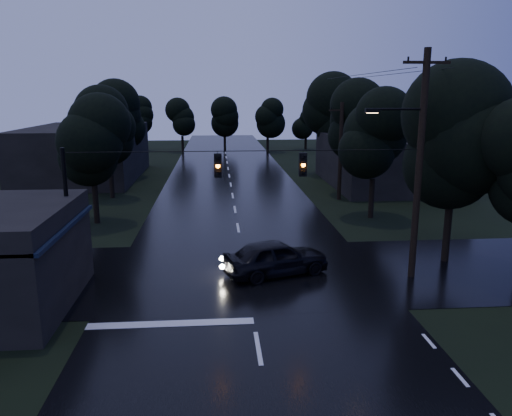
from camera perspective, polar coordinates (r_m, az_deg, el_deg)
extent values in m
cube|color=black|center=(40.65, -2.69, 1.40)|extent=(12.00, 120.00, 0.02)
cube|color=black|center=(23.32, -1.19, -7.49)|extent=(60.00, 9.00, 0.02)
cube|color=black|center=(20.28, -20.87, -2.03)|extent=(0.30, 7.00, 0.15)
cylinder|color=black|center=(18.15, -23.67, -9.67)|extent=(0.10, 0.10, 3.00)
cylinder|color=black|center=(23.56, -19.02, -4.15)|extent=(0.10, 0.10, 3.00)
cube|color=#FBAF64|center=(19.11, -22.08, -5.21)|extent=(0.06, 1.60, 0.50)
cube|color=#FBAF64|center=(21.59, -19.98, -3.00)|extent=(0.06, 1.20, 0.50)
cube|color=black|center=(46.77, 14.59, 5.25)|extent=(10.00, 14.00, 4.40)
cube|color=black|center=(51.72, -18.89, 6.01)|extent=(10.00, 16.00, 5.00)
cylinder|color=black|center=(22.79, 18.14, 4.39)|extent=(0.30, 0.30, 10.00)
cube|color=black|center=(22.61, 18.95, 15.47)|extent=(2.00, 0.12, 0.12)
cylinder|color=black|center=(22.18, 15.93, 10.81)|extent=(2.20, 0.10, 0.10)
cube|color=black|center=(21.83, 13.16, 10.80)|extent=(0.60, 0.25, 0.18)
cube|color=#FFB266|center=(21.83, 13.15, 10.54)|extent=(0.45, 0.18, 0.03)
cylinder|color=black|center=(39.24, 9.63, 6.36)|extent=(0.30, 0.30, 7.50)
cube|color=black|center=(39.02, 9.81, 10.96)|extent=(2.00, 0.12, 0.12)
cylinder|color=black|center=(22.33, -20.67, -1.21)|extent=(0.18, 0.18, 6.00)
cylinder|color=black|center=(20.98, -1.11, 6.54)|extent=(15.00, 0.03, 0.03)
cube|color=black|center=(21.02, -4.38, 4.87)|extent=(0.32, 0.25, 1.00)
sphere|color=orange|center=(20.87, -4.38, 4.81)|extent=(0.18, 0.18, 0.18)
cube|color=black|center=(21.33, 5.37, 4.97)|extent=(0.32, 0.25, 1.00)
sphere|color=orange|center=(21.19, 5.44, 4.91)|extent=(0.18, 0.18, 0.18)
cylinder|color=black|center=(26.31, 20.97, -2.77)|extent=(0.36, 0.36, 2.80)
sphere|color=black|center=(25.65, 21.59, 4.56)|extent=(4.48, 4.48, 4.48)
sphere|color=black|center=(25.52, 21.81, 7.22)|extent=(4.48, 4.48, 4.48)
sphere|color=black|center=(25.45, 22.04, 9.91)|extent=(4.48, 4.48, 4.48)
cylinder|color=black|center=(33.46, -17.83, 0.40)|extent=(0.36, 0.36, 2.45)
sphere|color=black|center=(32.98, -18.19, 5.45)|extent=(3.92, 3.92, 3.92)
sphere|color=black|center=(32.87, -18.32, 7.26)|extent=(3.92, 3.92, 3.92)
sphere|color=black|center=(32.79, -18.45, 9.09)|extent=(3.92, 3.92, 3.92)
cylinder|color=black|center=(41.25, -16.18, 2.92)|extent=(0.36, 0.36, 2.62)
sphere|color=black|center=(40.84, -16.46, 7.32)|extent=(4.20, 4.20, 4.20)
sphere|color=black|center=(40.75, -16.56, 8.90)|extent=(4.20, 4.20, 4.20)
sphere|color=black|center=(40.70, -16.67, 10.47)|extent=(4.20, 4.20, 4.20)
cylinder|color=black|center=(51.05, -14.65, 4.96)|extent=(0.36, 0.36, 2.80)
sphere|color=black|center=(50.72, -14.88, 8.76)|extent=(4.48, 4.48, 4.48)
sphere|color=black|center=(50.65, -14.95, 10.12)|extent=(4.48, 4.48, 4.48)
sphere|color=black|center=(50.61, -15.04, 11.47)|extent=(4.48, 4.48, 4.48)
cylinder|color=black|center=(34.11, 13.04, 1.07)|extent=(0.36, 0.36, 2.62)
sphere|color=black|center=(33.62, 13.32, 6.40)|extent=(4.20, 4.20, 4.20)
sphere|color=black|center=(33.51, 13.42, 8.31)|extent=(4.20, 4.20, 4.20)
sphere|color=black|center=(33.45, 13.52, 10.23)|extent=(4.20, 4.20, 4.20)
cylinder|color=black|center=(41.81, 10.58, 3.46)|extent=(0.36, 0.36, 2.80)
sphere|color=black|center=(41.40, 10.78, 8.11)|extent=(4.48, 4.48, 4.48)
sphere|color=black|center=(41.32, 10.85, 9.77)|extent=(4.48, 4.48, 4.48)
sphere|color=black|center=(41.27, 10.92, 11.43)|extent=(4.48, 4.48, 4.48)
cylinder|color=black|center=(51.54, 8.37, 5.41)|extent=(0.36, 0.36, 2.97)
sphere|color=black|center=(51.20, 8.50, 9.42)|extent=(4.76, 4.76, 4.76)
sphere|color=black|center=(51.14, 8.55, 10.85)|extent=(4.76, 4.76, 4.76)
sphere|color=black|center=(51.11, 8.60, 12.28)|extent=(4.76, 4.76, 4.76)
imported|color=black|center=(22.93, 2.29, -5.66)|extent=(5.22, 3.40, 1.65)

